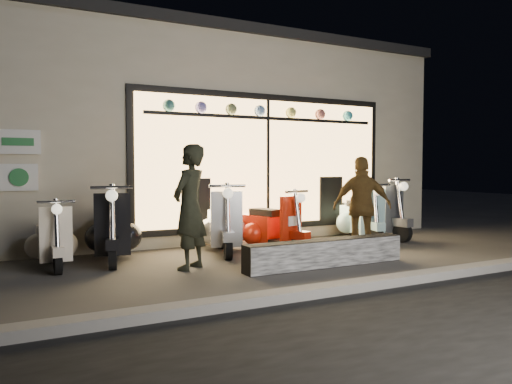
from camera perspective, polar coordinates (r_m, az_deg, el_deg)
ground at (r=7.82m, az=3.03°, el=-7.88°), size 40.00×40.00×0.00m
kerb at (r=6.21m, az=12.60°, el=-10.26°), size 40.00×0.25×0.12m
shop_building at (r=12.25m, az=-8.92°, el=5.89°), size 10.20×6.23×4.20m
graffiti_barrier at (r=7.43m, az=7.91°, el=-6.91°), size 2.61×0.28×0.40m
scooter_silver at (r=8.65m, az=-3.78°, el=-3.78°), size 0.84×1.58×1.13m
scooter_red at (r=8.72m, az=1.37°, el=-4.00°), size 0.73×1.45×1.03m
scooter_black at (r=8.18m, az=-16.00°, el=-4.26°), size 0.74×1.61×1.14m
scooter_cream at (r=7.98m, az=-22.24°, el=-5.06°), size 0.43×1.34×0.97m
scooter_blue at (r=10.20m, az=11.80°, el=-2.89°), size 0.77×1.54×1.10m
scooter_grey at (r=10.57m, az=12.81°, el=-2.54°), size 0.66×1.65×1.17m
man at (r=7.16m, az=-7.56°, el=-1.70°), size 0.77×0.74×1.79m
woman at (r=8.37m, az=12.04°, el=-1.59°), size 1.03×0.79×1.63m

